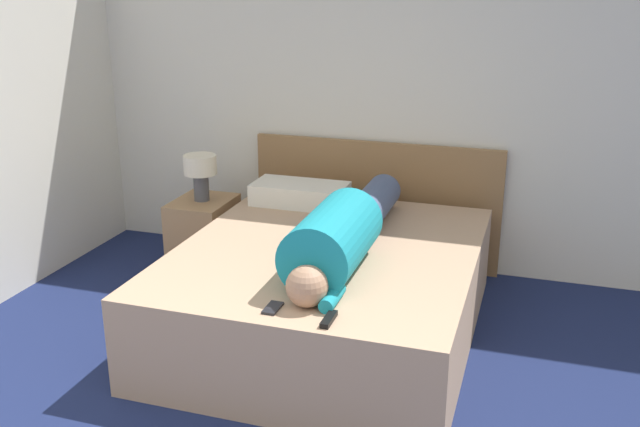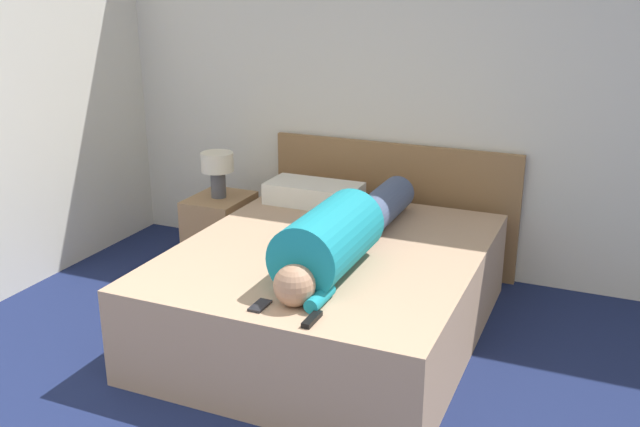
# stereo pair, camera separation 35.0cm
# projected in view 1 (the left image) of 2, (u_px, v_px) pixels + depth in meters

# --- Properties ---
(wall_back) EXTENTS (5.76, 0.06, 2.60)m
(wall_back) POSITION_uv_depth(u_px,v_px,m) (407.00, 82.00, 4.79)
(wall_back) COLOR silver
(wall_back) RESTS_ON ground_plane
(bed) EXTENTS (1.64, 1.96, 0.53)m
(bed) POSITION_uv_depth(u_px,v_px,m) (328.00, 290.00, 4.09)
(bed) COLOR tan
(bed) RESTS_ON ground_plane
(headboard) EXTENTS (1.76, 0.04, 0.89)m
(headboard) POSITION_uv_depth(u_px,v_px,m) (375.00, 203.00, 5.05)
(headboard) COLOR olive
(headboard) RESTS_ON ground_plane
(nightstand) EXTENTS (0.37, 0.46, 0.52)m
(nightstand) POSITION_uv_depth(u_px,v_px,m) (204.00, 236.00, 4.96)
(nightstand) COLOR #A37A51
(nightstand) RESTS_ON ground_plane
(table_lamp) EXTENTS (0.22, 0.22, 0.32)m
(table_lamp) POSITION_uv_depth(u_px,v_px,m) (200.00, 170.00, 4.80)
(table_lamp) COLOR #4C4C51
(table_lamp) RESTS_ON nightstand
(person_lying) EXTENTS (0.36, 1.69, 0.36)m
(person_lying) POSITION_uv_depth(u_px,v_px,m) (343.00, 232.00, 3.80)
(person_lying) COLOR tan
(person_lying) RESTS_ON bed
(pillow_near_headboard) EXTENTS (0.63, 0.32, 0.14)m
(pillow_near_headboard) POSITION_uv_depth(u_px,v_px,m) (300.00, 194.00, 4.75)
(pillow_near_headboard) COLOR silver
(pillow_near_headboard) RESTS_ON bed
(tv_remote) EXTENTS (0.04, 0.15, 0.02)m
(tv_remote) POSITION_uv_depth(u_px,v_px,m) (329.00, 319.00, 3.15)
(tv_remote) COLOR black
(tv_remote) RESTS_ON bed
(cell_phone) EXTENTS (0.06, 0.13, 0.01)m
(cell_phone) POSITION_uv_depth(u_px,v_px,m) (273.00, 308.00, 3.27)
(cell_phone) COLOR black
(cell_phone) RESTS_ON bed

